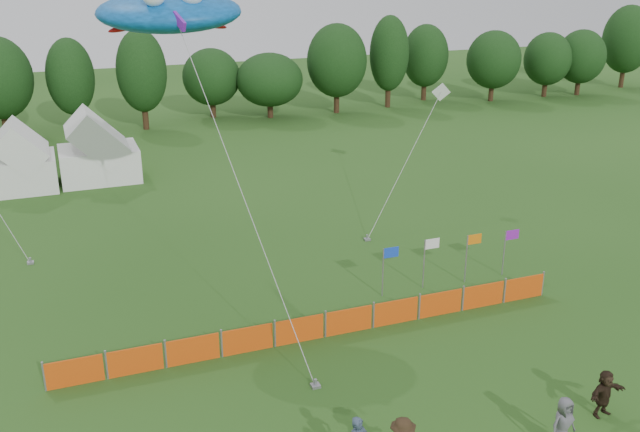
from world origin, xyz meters
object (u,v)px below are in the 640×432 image
object	(u,v)px
barrier_fence	(324,325)
stingray_kite	(168,12)
tent_right	(98,153)
spectator_e	(563,424)
tent_left	(23,162)
spectator_f	(604,393)

from	to	relation	value
barrier_fence	stingray_kite	xyz separation A→B (m)	(-3.89, 6.99, 11.05)
tent_right	barrier_fence	size ratio (longest dim) A/B	0.25
barrier_fence	spectator_e	size ratio (longest dim) A/B	11.61
tent_right	stingray_kite	world-z (taller)	stingray_kite
spectator_e	barrier_fence	bearing A→B (deg)	109.18
tent_left	barrier_fence	size ratio (longest dim) A/B	0.19
tent_left	spectator_e	world-z (taller)	tent_left
tent_right	barrier_fence	world-z (taller)	tent_right
barrier_fence	stingray_kite	size ratio (longest dim) A/B	1.15
barrier_fence	stingray_kite	distance (m)	13.64
tent_right	spectator_f	size ratio (longest dim) A/B	3.11
spectator_e	stingray_kite	world-z (taller)	stingray_kite
barrier_fence	stingray_kite	bearing A→B (deg)	119.13
spectator_e	spectator_f	xyz separation A→B (m)	(2.29, 0.87, -0.07)
tent_left	barrier_fence	world-z (taller)	tent_left
stingray_kite	spectator_f	bearing A→B (deg)	-54.85
tent_left	tent_right	size ratio (longest dim) A/B	0.78
tent_left	stingray_kite	bearing A→B (deg)	-67.82
stingray_kite	spectator_e	bearing A→B (deg)	-62.66
barrier_fence	spectator_f	distance (m)	10.00
tent_left	spectator_f	distance (m)	35.64
tent_right	spectator_f	xyz separation A→B (m)	(12.58, -31.63, -0.96)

